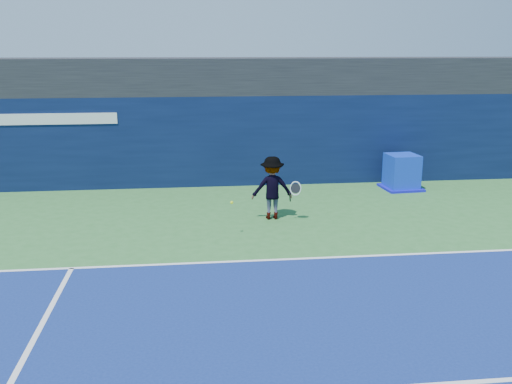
% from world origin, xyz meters
% --- Properties ---
extents(ground, '(80.00, 80.00, 0.00)m').
position_xyz_m(ground, '(0.00, 0.00, 0.00)').
color(ground, '#337133').
rests_on(ground, ground).
extents(baseline, '(24.00, 0.10, 0.01)m').
position_xyz_m(baseline, '(0.00, 3.00, 0.01)').
color(baseline, white).
rests_on(baseline, ground).
extents(stadium_band, '(36.00, 3.00, 1.20)m').
position_xyz_m(stadium_band, '(0.00, 11.50, 3.60)').
color(stadium_band, black).
rests_on(stadium_band, back_wall_assembly).
extents(back_wall_assembly, '(36.00, 1.03, 3.00)m').
position_xyz_m(back_wall_assembly, '(-0.00, 10.50, 1.50)').
color(back_wall_assembly, '#0A1538').
rests_on(back_wall_assembly, ground).
extents(equipment_cart, '(1.29, 1.29, 1.15)m').
position_xyz_m(equipment_cart, '(4.45, 9.01, 0.52)').
color(equipment_cart, '#0D2EC0').
rests_on(equipment_cart, ground).
extents(tennis_player, '(1.31, 0.71, 1.72)m').
position_xyz_m(tennis_player, '(-0.27, 6.16, 0.86)').
color(tennis_player, white).
rests_on(tennis_player, ground).
extents(tennis_ball, '(0.08, 0.08, 0.08)m').
position_xyz_m(tennis_ball, '(-1.46, 4.81, 0.85)').
color(tennis_ball, '#C4DE18').
rests_on(tennis_ball, ground).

